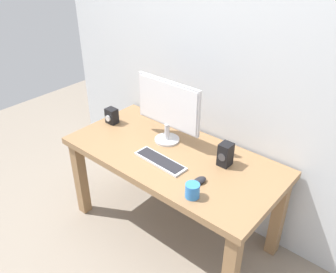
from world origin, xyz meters
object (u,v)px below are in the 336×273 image
at_px(monitor, 168,108).
at_px(audio_controller, 112,116).
at_px(keyboard_primary, 160,161).
at_px(mouse, 200,180).
at_px(desk, 173,166).
at_px(coffee_mug, 192,191).
at_px(speaker_right, 225,154).

bearing_deg(monitor, audio_controller, -170.35).
height_order(keyboard_primary, mouse, mouse).
relative_size(keyboard_primary, mouse, 4.34).
xyz_separation_m(desk, keyboard_primary, (-0.00, -0.13, 0.11)).
bearing_deg(audio_controller, coffee_mug, -16.24).
height_order(mouse, speaker_right, speaker_right).
xyz_separation_m(keyboard_primary, coffee_mug, (0.37, -0.14, 0.04)).
height_order(desk, mouse, mouse).
height_order(monitor, coffee_mug, monitor).
distance_m(speaker_right, coffee_mug, 0.39).
distance_m(monitor, keyboard_primary, 0.37).
xyz_separation_m(desk, mouse, (0.32, -0.13, 0.12)).
distance_m(monitor, audio_controller, 0.55).
relative_size(keyboard_primary, speaker_right, 2.46).
bearing_deg(desk, coffee_mug, -35.98).
xyz_separation_m(mouse, coffee_mug, (0.04, -0.13, 0.03)).
bearing_deg(desk, mouse, -22.28).
bearing_deg(mouse, speaker_right, 97.92).
xyz_separation_m(mouse, audio_controller, (-0.97, 0.16, 0.04)).
bearing_deg(keyboard_primary, coffee_mug, -20.58).
bearing_deg(speaker_right, coffee_mug, -85.48).
xyz_separation_m(desk, monitor, (-0.14, 0.11, 0.36)).
height_order(mouse, audio_controller, audio_controller).
bearing_deg(mouse, desk, 168.50).
height_order(desk, speaker_right, speaker_right).
bearing_deg(desk, speaker_right, 19.76).
bearing_deg(audio_controller, keyboard_primary, -13.64).
height_order(desk, audio_controller, audio_controller).
relative_size(desk, mouse, 16.89).
height_order(keyboard_primary, audio_controller, audio_controller).
distance_m(speaker_right, audio_controller, 0.99).
height_order(speaker_right, audio_controller, speaker_right).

